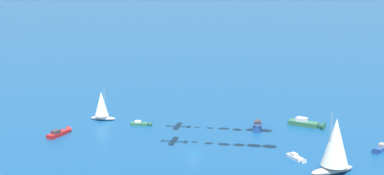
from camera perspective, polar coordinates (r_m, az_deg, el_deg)
name	(u,v)px	position (r m, az deg, el deg)	size (l,w,h in m)	color
ground_plane	(194,153)	(128.87, 0.17, -6.93)	(2000.00, 2000.00, 0.00)	navy
motorboat_near_centre	(257,127)	(148.81, 6.95, -4.14)	(8.75, 5.15, 2.48)	#23478C
sailboat_far_port	(102,105)	(158.08, -9.57, -1.88)	(5.29, 7.59, 9.50)	white
motorboat_far_stbd	(142,124)	(151.78, -5.30, -3.85)	(3.35, 6.18, 1.74)	#33704C
sailboat_offshore	(335,145)	(118.20, 14.96, -5.94)	(6.88, 10.96, 13.64)	#9E9993
motorboat_trailing	(308,124)	(153.31, 12.24, -3.79)	(8.97, 9.26, 2.98)	#33704C
motorboat_ahead	(380,149)	(137.53, 19.31, -6.16)	(5.49, 6.38, 1.95)	#23478C
motorboat_mid_cluster	(297,158)	(126.22, 11.07, -7.36)	(5.93, 2.97, 1.67)	white
motorboat_outer_ring_b	(60,133)	(146.39, -13.84, -4.70)	(7.43, 6.42, 2.28)	#B21E1E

